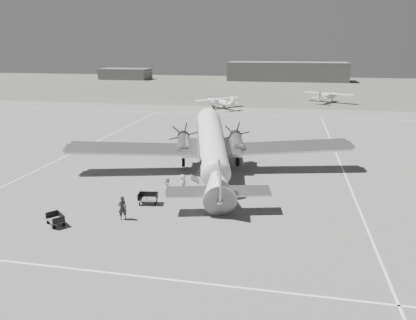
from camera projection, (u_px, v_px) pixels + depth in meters
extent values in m
plane|color=slate|center=(209.00, 190.00, 34.75)|extent=(260.00, 260.00, 0.00)
cube|color=white|center=(158.00, 278.00, 21.52)|extent=(60.00, 0.15, 0.01)
cube|color=white|center=(355.00, 200.00, 32.47)|extent=(0.15, 80.00, 0.01)
cube|color=white|center=(75.00, 152.00, 47.59)|extent=(0.15, 60.00, 0.01)
cube|color=white|center=(252.00, 116.00, 72.51)|extent=(90.00, 0.15, 0.01)
cube|color=#58554A|center=(269.00, 87.00, 124.44)|extent=(260.00, 90.00, 0.01)
cube|color=slate|center=(287.00, 72.00, 146.29)|extent=(42.00, 14.00, 6.00)
cube|color=#5A5A5A|center=(287.00, 63.00, 145.40)|extent=(42.00, 14.00, 0.60)
cube|color=#5A5A5A|center=(126.00, 74.00, 153.20)|extent=(18.00, 10.00, 4.00)
imported|color=#2A2A2A|center=(122.00, 208.00, 28.72)|extent=(0.75, 0.73, 1.74)
imported|color=silver|center=(168.00, 187.00, 33.17)|extent=(0.73, 0.88, 1.66)
imported|color=beige|center=(183.00, 184.00, 33.73)|extent=(0.56, 0.83, 1.67)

